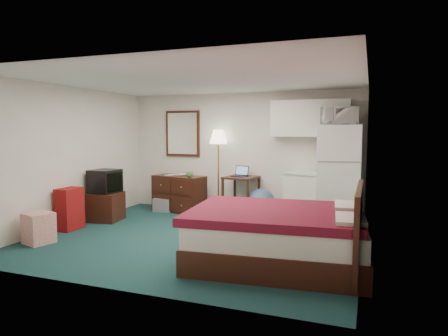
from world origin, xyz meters
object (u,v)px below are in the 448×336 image
at_px(floor_lamp, 218,171).
at_px(suitcase, 70,209).
at_px(kitchen_counter, 309,197).
at_px(fridge, 337,175).
at_px(dresser, 179,193).
at_px(bed, 278,237).
at_px(tv_stand, 106,207).
at_px(desk, 241,195).

height_order(floor_lamp, suitcase, floor_lamp).
xyz_separation_m(floor_lamp, kitchen_counter, (1.93, -0.14, -0.42)).
bearing_deg(kitchen_counter, fridge, 4.21).
distance_m(dresser, fridge, 3.28).
xyz_separation_m(fridge, suitcase, (-4.32, -2.07, -0.55)).
height_order(fridge, bed, fridge).
distance_m(tv_stand, suitcase, 0.82).
distance_m(floor_lamp, bed, 3.45).
bearing_deg(bed, tv_stand, 155.29).
xyz_separation_m(dresser, fridge, (3.24, -0.00, 0.53)).
bearing_deg(floor_lamp, fridge, -6.41).
bearing_deg(kitchen_counter, suitcase, -131.07).
relative_size(dresser, kitchen_counter, 1.25).
relative_size(kitchen_counter, bed, 0.41).
bearing_deg(bed, desk, 111.67).
relative_size(desk, bed, 0.36).
height_order(fridge, tv_stand, fridge).
height_order(floor_lamp, tv_stand, floor_lamp).
bearing_deg(floor_lamp, desk, -12.46).
relative_size(floor_lamp, kitchen_counter, 1.94).
bearing_deg(fridge, tv_stand, -169.00).
relative_size(dresser, tv_stand, 1.92).
xyz_separation_m(floor_lamp, tv_stand, (-1.71, -1.55, -0.60)).
bearing_deg(suitcase, tv_stand, 79.14).
distance_m(floor_lamp, fridge, 2.47).
bearing_deg(suitcase, bed, -6.71).
distance_m(dresser, desk, 1.34).
bearing_deg(floor_lamp, bed, -55.78).
distance_m(desk, kitchen_counter, 1.39).
xyz_separation_m(dresser, floor_lamp, (0.79, 0.27, 0.49)).
bearing_deg(dresser, bed, -30.58).
distance_m(desk, fridge, 1.98).
bearing_deg(tv_stand, floor_lamp, 33.19).
bearing_deg(desk, bed, -55.70).
bearing_deg(floor_lamp, dresser, -161.10).
bearing_deg(desk, kitchen_counter, 6.48).
height_order(desk, suitcase, desk).
relative_size(bed, suitcase, 2.98).
bearing_deg(bed, kitchen_counter, 84.51).
bearing_deg(bed, fridge, 72.91).
distance_m(kitchen_counter, fridge, 0.71).
bearing_deg(tv_stand, fridge, 8.02).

